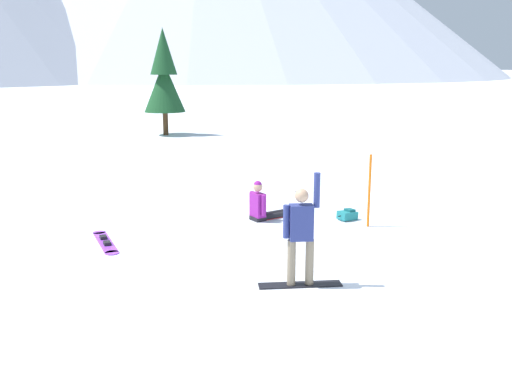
{
  "coord_description": "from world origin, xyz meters",
  "views": [
    {
      "loc": [
        -6.51,
        -8.09,
        3.78
      ],
      "look_at": [
        -1.41,
        3.25,
        1.0
      ],
      "focal_mm": 39.82,
      "sensor_mm": 36.0,
      "label": 1
    }
  ],
  "objects_px": {
    "snowboarder_foreground": "(301,233)",
    "pine_tree_tall": "(164,77)",
    "backpack_teal": "(347,215)",
    "snowboarder_midground": "(264,206)",
    "loose_snowboard_near_right": "(105,242)",
    "trail_marker_pole": "(369,191)"
  },
  "relations": [
    {
      "from": "snowboarder_foreground",
      "to": "pine_tree_tall",
      "type": "bearing_deg",
      "value": 80.46
    },
    {
      "from": "loose_snowboard_near_right",
      "to": "trail_marker_pole",
      "type": "distance_m",
      "value": 6.17
    },
    {
      "from": "snowboarder_midground",
      "to": "loose_snowboard_near_right",
      "type": "bearing_deg",
      "value": -175.09
    },
    {
      "from": "snowboarder_midground",
      "to": "snowboarder_foreground",
      "type": "bearing_deg",
      "value": -106.59
    },
    {
      "from": "snowboarder_foreground",
      "to": "pine_tree_tall",
      "type": "height_order",
      "value": "pine_tree_tall"
    },
    {
      "from": "loose_snowboard_near_right",
      "to": "backpack_teal",
      "type": "height_order",
      "value": "backpack_teal"
    },
    {
      "from": "snowboarder_foreground",
      "to": "pine_tree_tall",
      "type": "distance_m",
      "value": 23.01
    },
    {
      "from": "trail_marker_pole",
      "to": "snowboarder_foreground",
      "type": "bearing_deg",
      "value": -141.27
    },
    {
      "from": "backpack_teal",
      "to": "loose_snowboard_near_right",
      "type": "bearing_deg",
      "value": 174.5
    },
    {
      "from": "loose_snowboard_near_right",
      "to": "trail_marker_pole",
      "type": "xyz_separation_m",
      "value": [
        5.98,
        -1.28,
        0.85
      ]
    },
    {
      "from": "snowboarder_foreground",
      "to": "loose_snowboard_near_right",
      "type": "relative_size",
      "value": 1.08
    },
    {
      "from": "snowboarder_foreground",
      "to": "loose_snowboard_near_right",
      "type": "bearing_deg",
      "value": 124.67
    },
    {
      "from": "snowboarder_foreground",
      "to": "snowboarder_midground",
      "type": "xyz_separation_m",
      "value": [
        1.27,
        4.25,
        -0.6
      ]
    },
    {
      "from": "backpack_teal",
      "to": "trail_marker_pole",
      "type": "height_order",
      "value": "trail_marker_pole"
    },
    {
      "from": "snowboarder_midground",
      "to": "backpack_teal",
      "type": "xyz_separation_m",
      "value": [
        1.9,
        -0.91,
        -0.23
      ]
    },
    {
      "from": "snowboarder_midground",
      "to": "trail_marker_pole",
      "type": "relative_size",
      "value": 1.04
    },
    {
      "from": "snowboarder_foreground",
      "to": "backpack_teal",
      "type": "distance_m",
      "value": 4.68
    },
    {
      "from": "snowboarder_midground",
      "to": "loose_snowboard_near_right",
      "type": "relative_size",
      "value": 0.97
    },
    {
      "from": "pine_tree_tall",
      "to": "backpack_teal",
      "type": "bearing_deg",
      "value": -91.88
    },
    {
      "from": "snowboarder_foreground",
      "to": "snowboarder_midground",
      "type": "distance_m",
      "value": 4.47
    },
    {
      "from": "snowboarder_midground",
      "to": "loose_snowboard_near_right",
      "type": "height_order",
      "value": "snowboarder_midground"
    },
    {
      "from": "snowboarder_foreground",
      "to": "snowboarder_midground",
      "type": "bearing_deg",
      "value": 73.41
    }
  ]
}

